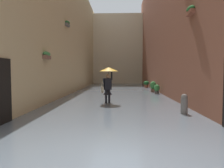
% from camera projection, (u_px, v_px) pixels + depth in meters
% --- Properties ---
extents(ground_plane, '(64.57, 64.57, 0.00)m').
position_uv_depth(ground_plane, '(116.00, 94.00, 17.02)').
color(ground_plane, '#605B56').
extents(flood_water, '(7.73, 31.83, 0.10)m').
position_uv_depth(flood_water, '(116.00, 93.00, 17.02)').
color(flood_water, slate).
rests_on(flood_water, ground_plane).
extents(building_facade_left, '(2.04, 29.83, 11.68)m').
position_uv_depth(building_facade_left, '(172.00, 20.00, 16.53)').
color(building_facade_left, brown).
rests_on(building_facade_left, ground_plane).
extents(building_facade_right, '(2.04, 29.83, 10.33)m').
position_uv_depth(building_facade_right, '(62.00, 29.00, 16.88)').
color(building_facade_right, tan).
rests_on(building_facade_right, ground_plane).
extents(building_facade_far, '(10.53, 1.80, 9.94)m').
position_uv_depth(building_facade_far, '(118.00, 50.00, 30.52)').
color(building_facade_far, beige).
rests_on(building_facade_far, ground_plane).
extents(person_wading, '(1.02, 1.02, 2.08)m').
position_uv_depth(person_wading, '(108.00, 78.00, 11.25)').
color(person_wading, '#4C4233').
rests_on(person_wading, ground_plane).
extents(potted_plant_mid_left, '(0.60, 0.60, 0.80)m').
position_uv_depth(potted_plant_mid_left, '(146.00, 84.00, 22.53)').
color(potted_plant_mid_left, '#9E563D').
rests_on(potted_plant_mid_left, ground_plane).
extents(potted_plant_far_left, '(0.44, 0.44, 0.81)m').
position_uv_depth(potted_plant_far_left, '(157.00, 89.00, 16.07)').
color(potted_plant_far_left, '#66605B').
rests_on(potted_plant_far_left, ground_plane).
extents(potted_plant_near_left, '(0.52, 0.52, 0.98)m').
position_uv_depth(potted_plant_near_left, '(153.00, 87.00, 17.54)').
color(potted_plant_near_left, brown).
rests_on(potted_plant_near_left, ground_plane).
extents(mooring_bollard, '(0.27, 0.27, 0.89)m').
position_uv_depth(mooring_bollard, '(184.00, 105.00, 8.38)').
color(mooring_bollard, slate).
rests_on(mooring_bollard, ground_plane).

